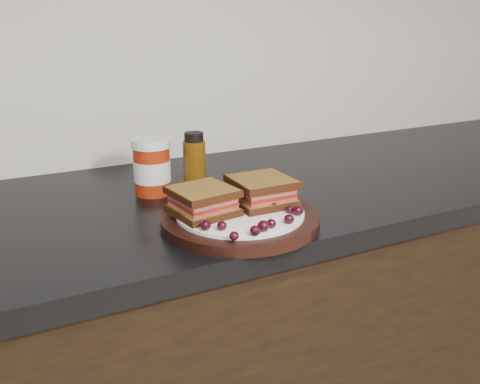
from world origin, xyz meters
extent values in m
cube|color=black|center=(0.00, 1.70, 0.88)|extent=(3.98, 0.60, 0.04)
cylinder|color=black|center=(0.24, 1.52, 0.91)|extent=(0.28, 0.28, 0.02)
ellipsoid|color=black|center=(0.15, 1.47, 0.93)|extent=(0.02, 0.02, 0.02)
ellipsoid|color=black|center=(0.17, 1.46, 0.93)|extent=(0.02, 0.02, 0.01)
ellipsoid|color=black|center=(0.17, 1.42, 0.93)|extent=(0.02, 0.02, 0.01)
ellipsoid|color=black|center=(0.21, 1.42, 0.93)|extent=(0.02, 0.02, 0.02)
ellipsoid|color=black|center=(0.23, 1.43, 0.93)|extent=(0.02, 0.02, 0.02)
ellipsoid|color=black|center=(0.25, 1.43, 0.93)|extent=(0.02, 0.02, 0.02)
ellipsoid|color=black|center=(0.29, 1.44, 0.93)|extent=(0.02, 0.02, 0.02)
ellipsoid|color=black|center=(0.32, 1.46, 0.93)|extent=(0.02, 0.02, 0.02)
ellipsoid|color=black|center=(0.31, 1.48, 0.93)|extent=(0.02, 0.02, 0.01)
ellipsoid|color=black|center=(0.29, 1.50, 0.93)|extent=(0.02, 0.02, 0.02)
ellipsoid|color=black|center=(0.31, 1.55, 0.93)|extent=(0.02, 0.02, 0.02)
ellipsoid|color=black|center=(0.30, 1.55, 0.93)|extent=(0.02, 0.02, 0.02)
ellipsoid|color=black|center=(0.29, 1.58, 0.93)|extent=(0.02, 0.02, 0.02)
ellipsoid|color=black|center=(0.17, 1.58, 0.93)|extent=(0.02, 0.02, 0.01)
ellipsoid|color=black|center=(0.16, 1.53, 0.93)|extent=(0.02, 0.02, 0.02)
ellipsoid|color=black|center=(0.18, 1.52, 0.93)|extent=(0.02, 0.02, 0.02)
ellipsoid|color=black|center=(0.18, 1.57, 0.93)|extent=(0.02, 0.02, 0.01)
ellipsoid|color=black|center=(0.18, 1.56, 0.93)|extent=(0.02, 0.02, 0.02)
ellipsoid|color=black|center=(0.16, 1.51, 0.93)|extent=(0.02, 0.02, 0.02)
cylinder|color=maroon|center=(0.16, 1.76, 0.96)|extent=(0.09, 0.09, 0.12)
cylinder|color=#4D2E07|center=(0.23, 1.72, 0.96)|extent=(0.05, 0.05, 0.13)
camera|label=1|loc=(-0.16, 0.74, 1.26)|focal=40.00mm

